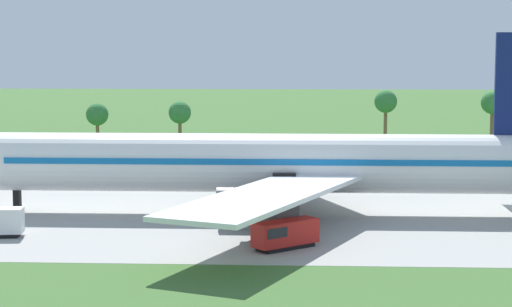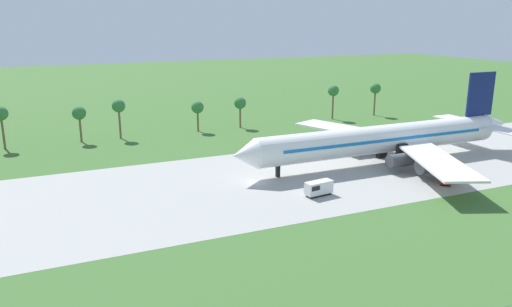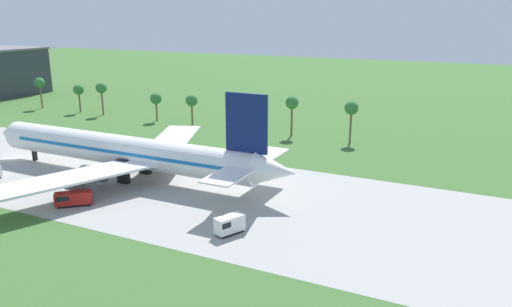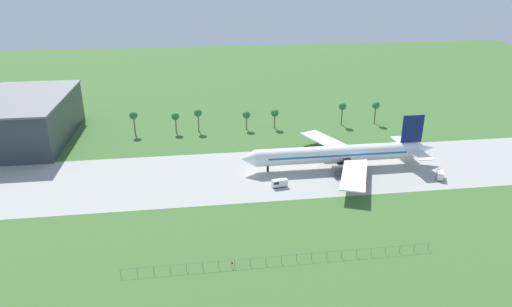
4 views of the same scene
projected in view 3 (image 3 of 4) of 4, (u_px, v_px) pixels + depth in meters
The scene contains 6 objects.
ground_plane at pixel (12, 159), 116.79m from camera, with size 600.00×600.00×0.00m, color #3D662D.
taxiway_strip at pixel (12, 159), 116.79m from camera, with size 320.00×44.00×0.02m.
jet_airliner at pixel (128, 152), 102.18m from camera, with size 74.84×60.52×19.41m.
fuel_truck at pixel (72, 199), 87.80m from camera, with size 6.12×5.64×2.56m.
catering_van at pixel (229, 225), 76.49m from camera, with size 3.76×5.09×2.91m.
palm_tree_row at pixel (162, 96), 155.13m from camera, with size 117.18×3.60×11.16m.
Camera 3 is at (100.68, -75.48, 32.73)m, focal length 35.00 mm.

